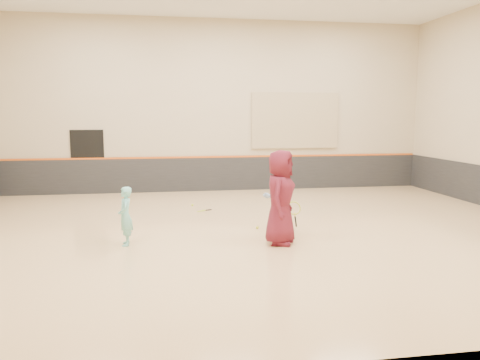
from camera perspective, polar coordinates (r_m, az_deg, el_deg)
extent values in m
cube|color=tan|center=(11.09, 0.99, -6.68)|extent=(15.00, 12.00, 0.20)
cube|color=#C5B190|center=(16.68, -2.69, 8.96)|extent=(15.00, 0.02, 6.00)
cube|color=#C5B190|center=(4.94, 13.75, 11.23)|extent=(15.00, 0.02, 6.00)
cube|color=#232326|center=(16.77, -2.62, 0.74)|extent=(14.90, 0.04, 1.20)
cube|color=#D85914|center=(16.69, -2.63, 2.85)|extent=(14.90, 0.03, 0.06)
cube|color=tan|center=(17.17, 6.75, 7.22)|extent=(3.20, 0.08, 2.00)
cube|color=black|center=(16.82, -18.06, 2.09)|extent=(1.10, 0.05, 2.20)
imported|color=#7DD9D4|center=(10.01, -13.79, -4.31)|extent=(0.33, 0.47, 1.23)
imported|color=#91B0E0|center=(11.01, 4.70, -2.11)|extent=(0.86, 0.73, 1.56)
imported|color=maroon|center=(9.79, 4.94, -2.12)|extent=(0.99, 1.15, 1.98)
sphere|color=yellow|center=(11.22, 2.12, -5.80)|extent=(0.07, 0.07, 0.07)
sphere|color=#C6D732|center=(9.75, 6.11, -0.92)|extent=(0.07, 0.07, 0.07)
sphere|color=#CEE635|center=(14.04, -5.82, -3.04)|extent=(0.07, 0.07, 0.07)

